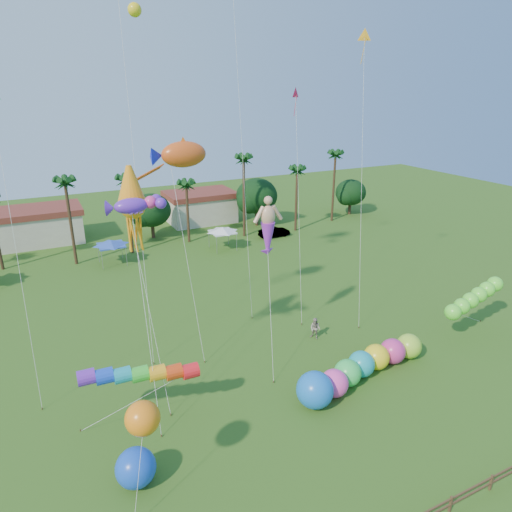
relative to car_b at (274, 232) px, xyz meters
name	(u,v)px	position (x,y,z in m)	size (l,w,h in m)	color
ground	(331,452)	(-16.64, -37.64, -0.74)	(160.00, 160.00, 0.00)	#285116
tree_line	(171,208)	(-13.08, 6.36, 3.53)	(69.46, 8.91, 11.00)	#3A2819
buildings_row	(116,219)	(-19.73, 12.36, 1.26)	(35.00, 7.00, 4.00)	beige
tent_row	(112,244)	(-22.64, -1.30, 2.01)	(31.00, 4.00, 0.60)	white
car_b	(274,232)	(0.00, 0.00, 0.00)	(1.57, 4.50, 1.48)	#4C4C54
spectator_b	(315,329)	(-10.36, -26.31, 0.20)	(0.92, 0.72, 1.89)	gray
caterpillar_inflatable	(358,368)	(-10.93, -32.75, 0.32)	(12.40, 4.14, 2.52)	#FF43B0
blue_ball	(136,468)	(-27.41, -34.85, 0.34)	(2.17, 2.17, 2.17)	blue
rainbow_tube	(163,378)	(-24.63, -30.73, 2.51)	(8.71, 2.72, 3.75)	red
green_worm	(453,312)	(-0.60, -31.81, 2.07)	(9.23, 2.60, 3.61)	#60F436
orange_ball_kite	(143,418)	(-27.01, -36.27, 4.51)	(2.15, 2.12, 6.12)	orange
merman_kite	(268,230)	(-14.52, -25.38, 9.27)	(3.08, 5.72, 12.23)	tan
fish_kite	(184,154)	(-19.33, -20.71, 14.64)	(5.55, 6.62, 16.49)	#DA5018
squid_kite	(132,206)	(-24.53, -25.89, 12.39)	(1.95, 5.49, 15.79)	orange
lobster_kite	(131,206)	(-24.88, -27.35, 12.73)	(4.03, 6.29, 14.18)	#6427C3
delta_kite_red	(296,100)	(-9.19, -20.12, 18.45)	(1.53, 4.17, 20.21)	red
delta_kite_yellow	(364,42)	(-4.13, -22.19, 22.84)	(2.43, 4.93, 24.66)	#F8A319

